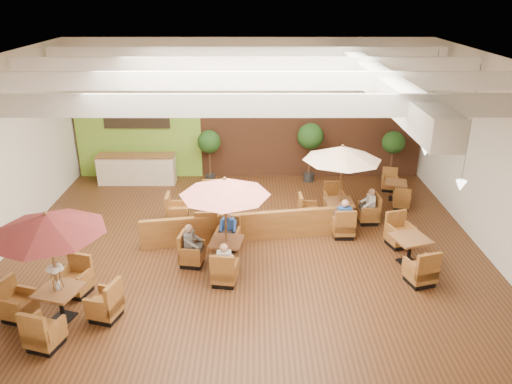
{
  "coord_description": "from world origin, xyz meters",
  "views": [
    {
      "loc": [
        0.28,
        -13.43,
        7.26
      ],
      "look_at": [
        0.3,
        0.5,
        1.5
      ],
      "focal_mm": 35.0,
      "sensor_mm": 36.0,
      "label": 1
    }
  ],
  "objects_px": {
    "table_5": "(395,191)",
    "diner_4": "(369,202)",
    "diner_2": "(191,241)",
    "table_1": "(223,203)",
    "topiary_2": "(393,144)",
    "table_4": "(409,251)",
    "diner_0": "(224,259)",
    "diner_1": "(228,226)",
    "service_counter": "(137,169)",
    "booth_divider": "(249,227)",
    "table_2": "(341,171)",
    "table_0": "(51,249)",
    "table_3": "(201,211)",
    "topiary_1": "(310,139)",
    "diner_3": "(344,214)",
    "topiary_0": "(209,144)"
  },
  "relations": [
    {
      "from": "diner_0",
      "to": "table_0",
      "type": "bearing_deg",
      "value": -159.15
    },
    {
      "from": "topiary_0",
      "to": "diner_2",
      "type": "distance_m",
      "value": 6.58
    },
    {
      "from": "service_counter",
      "to": "table_4",
      "type": "xyz_separation_m",
      "value": [
        9.0,
        -6.26,
        -0.19
      ]
    },
    {
      "from": "table_3",
      "to": "topiary_1",
      "type": "distance_m",
      "value": 5.71
    },
    {
      "from": "table_0",
      "to": "diner_4",
      "type": "xyz_separation_m",
      "value": [
        8.26,
        5.14,
        -1.12
      ]
    },
    {
      "from": "service_counter",
      "to": "booth_divider",
      "type": "height_order",
      "value": "service_counter"
    },
    {
      "from": "service_counter",
      "to": "table_4",
      "type": "relative_size",
      "value": 1.03
    },
    {
      "from": "diner_0",
      "to": "diner_4",
      "type": "distance_m",
      "value": 5.83
    },
    {
      "from": "service_counter",
      "to": "diner_2",
      "type": "relative_size",
      "value": 3.79
    },
    {
      "from": "table_0",
      "to": "topiary_0",
      "type": "height_order",
      "value": "table_0"
    },
    {
      "from": "diner_0",
      "to": "diner_4",
      "type": "bearing_deg",
      "value": 38.28
    },
    {
      "from": "topiary_2",
      "to": "diner_4",
      "type": "distance_m",
      "value": 4.26
    },
    {
      "from": "topiary_0",
      "to": "diner_1",
      "type": "bearing_deg",
      "value": -79.8
    },
    {
      "from": "topiary_1",
      "to": "diner_1",
      "type": "height_order",
      "value": "topiary_1"
    },
    {
      "from": "table_5",
      "to": "diner_4",
      "type": "bearing_deg",
      "value": -111.89
    },
    {
      "from": "table_2",
      "to": "diner_0",
      "type": "xyz_separation_m",
      "value": [
        -3.54,
        -3.66,
        -1.09
      ]
    },
    {
      "from": "table_1",
      "to": "diner_2",
      "type": "distance_m",
      "value": 1.46
    },
    {
      "from": "table_0",
      "to": "diner_0",
      "type": "xyz_separation_m",
      "value": [
        3.73,
        1.47,
        -1.12
      ]
    },
    {
      "from": "table_1",
      "to": "diner_4",
      "type": "distance_m",
      "value": 5.45
    },
    {
      "from": "topiary_1",
      "to": "diner_1",
      "type": "bearing_deg",
      "value": -117.93
    },
    {
      "from": "diner_0",
      "to": "diner_1",
      "type": "relative_size",
      "value": 1.06
    },
    {
      "from": "table_2",
      "to": "topiary_0",
      "type": "relative_size",
      "value": 1.29
    },
    {
      "from": "diner_0",
      "to": "table_4",
      "type": "bearing_deg",
      "value": 10.79
    },
    {
      "from": "table_3",
      "to": "diner_0",
      "type": "relative_size",
      "value": 3.76
    },
    {
      "from": "topiary_1",
      "to": "table_1",
      "type": "bearing_deg",
      "value": -114.78
    },
    {
      "from": "table_1",
      "to": "diner_0",
      "type": "xyz_separation_m",
      "value": [
        0.06,
        -0.97,
        -1.16
      ]
    },
    {
      "from": "booth_divider",
      "to": "diner_4",
      "type": "bearing_deg",
      "value": 7.66
    },
    {
      "from": "table_0",
      "to": "topiary_2",
      "type": "distance_m",
      "value": 13.4
    },
    {
      "from": "diner_1",
      "to": "table_2",
      "type": "bearing_deg",
      "value": -149.76
    },
    {
      "from": "service_counter",
      "to": "topiary_0",
      "type": "distance_m",
      "value": 3.04
    },
    {
      "from": "topiary_0",
      "to": "topiary_2",
      "type": "distance_m",
      "value": 7.21
    },
    {
      "from": "table_3",
      "to": "diner_0",
      "type": "distance_m",
      "value": 3.69
    },
    {
      "from": "diner_0",
      "to": "diner_3",
      "type": "distance_m",
      "value": 4.44
    },
    {
      "from": "table_4",
      "to": "table_2",
      "type": "bearing_deg",
      "value": 104.17
    },
    {
      "from": "booth_divider",
      "to": "table_2",
      "type": "distance_m",
      "value": 3.46
    },
    {
      "from": "service_counter",
      "to": "topiary_0",
      "type": "relative_size",
      "value": 1.43
    },
    {
      "from": "table_2",
      "to": "table_3",
      "type": "relative_size",
      "value": 0.95
    },
    {
      "from": "table_5",
      "to": "diner_2",
      "type": "bearing_deg",
      "value": -132.53
    },
    {
      "from": "topiary_0",
      "to": "topiary_1",
      "type": "distance_m",
      "value": 3.96
    },
    {
      "from": "service_counter",
      "to": "diner_3",
      "type": "xyz_separation_m",
      "value": [
        7.41,
        -4.63,
        0.18
      ]
    },
    {
      "from": "service_counter",
      "to": "diner_0",
      "type": "relative_size",
      "value": 3.97
    },
    {
      "from": "diner_0",
      "to": "diner_1",
      "type": "distance_m",
      "value": 1.94
    },
    {
      "from": "diner_4",
      "to": "diner_2",
      "type": "bearing_deg",
      "value": 115.35
    },
    {
      "from": "table_2",
      "to": "table_3",
      "type": "distance_m",
      "value": 4.71
    },
    {
      "from": "diner_1",
      "to": "topiary_2",
      "type": "bearing_deg",
      "value": -133.9
    },
    {
      "from": "table_4",
      "to": "diner_2",
      "type": "xyz_separation_m",
      "value": [
        -6.09,
        -0.07,
        0.36
      ]
    },
    {
      "from": "table_4",
      "to": "diner_4",
      "type": "distance_m",
      "value": 2.71
    },
    {
      "from": "topiary_1",
      "to": "topiary_2",
      "type": "relative_size",
      "value": 1.15
    },
    {
      "from": "booth_divider",
      "to": "table_2",
      "type": "height_order",
      "value": "table_2"
    },
    {
      "from": "diner_4",
      "to": "table_1",
      "type": "bearing_deg",
      "value": 119.63
    }
  ]
}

